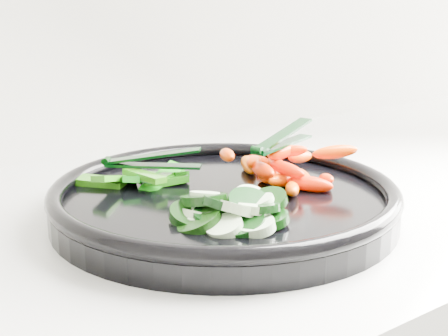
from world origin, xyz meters
TOP-DOWN VIEW (x-y plane):
  - veggie_tray at (-0.08, 1.65)m, footprint 0.38×0.38m
  - cucumber_pile at (-0.12, 1.59)m, footprint 0.13×0.12m
  - carrot_pile at (0.01, 1.65)m, footprint 0.15×0.16m
  - pepper_pile at (-0.12, 1.74)m, footprint 0.13×0.09m
  - tong_carrot at (0.01, 1.65)m, footprint 0.11×0.05m
  - tong_pepper at (-0.12, 1.74)m, footprint 0.09×0.09m

SIDE VIEW (x-z plane):
  - veggie_tray at x=-0.08m, z-range 0.93..0.97m
  - pepper_pile at x=-0.12m, z-range 0.94..0.98m
  - cucumber_pile at x=-0.12m, z-range 0.94..0.98m
  - carrot_pile at x=0.01m, z-range 0.95..1.00m
  - tong_pepper at x=-0.12m, z-range 0.97..0.99m
  - tong_carrot at x=0.01m, z-range 0.99..1.02m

